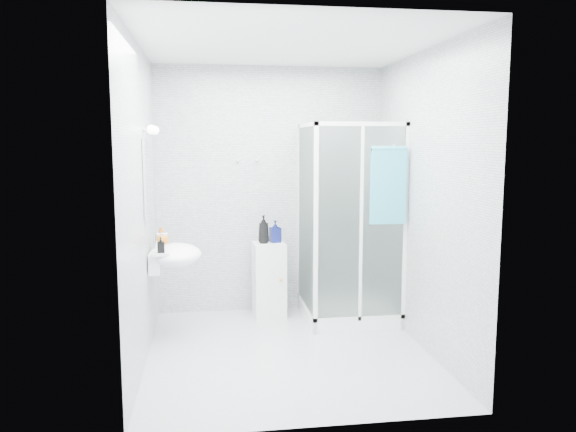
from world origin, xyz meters
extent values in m
cube|color=silver|center=(0.00, 0.00, 1.30)|extent=(2.40, 2.60, 2.60)
cube|color=#B8BABD|center=(0.00, 0.00, 0.00)|extent=(2.40, 2.60, 0.01)
cube|color=white|center=(0.00, 0.00, 2.60)|extent=(2.40, 2.60, 0.01)
cube|color=white|center=(0.75, 0.85, 0.06)|extent=(0.90, 0.90, 0.12)
cube|color=white|center=(0.32, 0.85, 1.98)|extent=(0.04, 0.90, 0.04)
cube|color=white|center=(0.75, 0.42, 1.98)|extent=(0.90, 0.04, 0.04)
cube|color=white|center=(0.32, 0.42, 1.00)|extent=(0.04, 0.04, 2.00)
cube|color=white|center=(0.31, 0.85, 1.04)|extent=(0.02, 0.82, 1.84)
cube|color=white|center=(0.75, 0.41, 1.04)|extent=(0.82, 0.02, 1.84)
cube|color=white|center=(0.75, 0.42, 1.04)|extent=(0.03, 0.04, 1.84)
cylinder|color=silver|center=(0.75, 1.24, 1.35)|extent=(0.02, 0.02, 1.00)
cylinder|color=silver|center=(0.75, 1.21, 1.82)|extent=(0.09, 0.05, 0.09)
cylinder|color=silver|center=(0.80, 1.27, 1.05)|extent=(0.12, 0.04, 0.12)
cylinder|color=silver|center=(1.03, 0.38, 1.78)|extent=(0.03, 0.05, 0.03)
cube|color=white|center=(-1.14, 0.45, 0.75)|extent=(0.10, 0.40, 0.18)
ellipsoid|color=white|center=(-0.96, 0.45, 0.80)|extent=(0.46, 0.56, 0.20)
cube|color=white|center=(-1.08, 0.45, 0.85)|extent=(0.16, 0.50, 0.02)
cylinder|color=silver|center=(-1.14, 0.45, 0.93)|extent=(0.04, 0.04, 0.16)
cylinder|color=silver|center=(-1.09, 0.45, 0.99)|extent=(0.12, 0.02, 0.02)
cube|color=white|center=(-1.19, 0.45, 1.50)|extent=(0.02, 0.60, 0.70)
cylinder|color=silver|center=(-1.17, 0.29, 1.92)|extent=(0.05, 0.04, 0.04)
sphere|color=white|center=(-1.13, 0.29, 1.92)|extent=(0.08, 0.08, 0.08)
cylinder|color=silver|center=(-1.17, 0.61, 1.92)|extent=(0.05, 0.04, 0.04)
sphere|color=white|center=(-1.13, 0.61, 1.92)|extent=(0.08, 0.08, 0.08)
cylinder|color=silver|center=(-0.35, 1.27, 1.62)|extent=(0.02, 0.04, 0.02)
sphere|color=silver|center=(-0.35, 1.25, 1.62)|extent=(0.03, 0.03, 0.03)
cylinder|color=silver|center=(-0.15, 1.27, 1.62)|extent=(0.02, 0.04, 0.02)
sphere|color=silver|center=(-0.15, 1.25, 1.62)|extent=(0.03, 0.03, 0.03)
cube|color=white|center=(-0.05, 1.05, 0.39)|extent=(0.34, 0.34, 0.78)
cube|color=white|center=(-0.05, 0.90, 0.39)|extent=(0.29, 0.03, 0.66)
sphere|color=gold|center=(0.05, 0.88, 0.43)|extent=(0.03, 0.03, 0.03)
cube|color=teal|center=(0.99, 0.36, 1.41)|extent=(0.34, 0.04, 0.70)
cylinder|color=teal|center=(0.99, 0.36, 1.75)|extent=(0.34, 0.05, 0.05)
imported|color=black|center=(-0.10, 1.05, 0.92)|extent=(0.15, 0.15, 0.29)
imported|color=#0C134D|center=(0.02, 1.08, 0.89)|extent=(0.12, 0.13, 0.23)
imported|color=#B86715|center=(-1.10, 0.56, 0.95)|extent=(0.14, 0.14, 0.18)
imported|color=black|center=(-1.08, 0.26, 0.93)|extent=(0.07, 0.07, 0.14)
camera|label=1|loc=(-0.67, -4.63, 1.82)|focal=35.00mm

